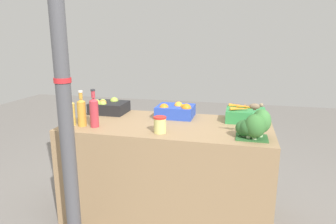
# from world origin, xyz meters

# --- Properties ---
(ground_plane) EXTENTS (10.00, 10.00, 0.00)m
(ground_plane) POSITION_xyz_m (0.00, 0.00, 0.00)
(ground_plane) COLOR slate
(market_table) EXTENTS (1.67, 0.80, 0.83)m
(market_table) POSITION_xyz_m (0.00, 0.00, 0.41)
(market_table) COLOR #937551
(market_table) RESTS_ON ground_plane
(support_pole) EXTENTS (0.10, 0.10, 2.30)m
(support_pole) POSITION_xyz_m (-0.48, -0.72, 1.15)
(support_pole) COLOR #4C4C51
(support_pole) RESTS_ON ground_plane
(apple_crate) EXTENTS (0.32, 0.27, 0.14)m
(apple_crate) POSITION_xyz_m (-0.64, 0.23, 0.89)
(apple_crate) COLOR black
(apple_crate) RESTS_ON market_table
(orange_crate) EXTENTS (0.32, 0.27, 0.14)m
(orange_crate) POSITION_xyz_m (0.02, 0.23, 0.89)
(orange_crate) COLOR #2847B7
(orange_crate) RESTS_ON market_table
(carrot_crate) EXTENTS (0.32, 0.27, 0.13)m
(carrot_crate) POSITION_xyz_m (0.62, 0.24, 0.88)
(carrot_crate) COLOR #2D8442
(carrot_crate) RESTS_ON market_table
(broccoli_pile) EXTENTS (0.24, 0.20, 0.21)m
(broccoli_pile) POSITION_xyz_m (0.67, -0.23, 0.92)
(broccoli_pile) COLOR #2D602D
(broccoli_pile) RESTS_ON market_table
(juice_bottle_golden) EXTENTS (0.07, 0.07, 0.26)m
(juice_bottle_golden) POSITION_xyz_m (-0.75, -0.23, 0.94)
(juice_bottle_golden) COLOR gold
(juice_bottle_golden) RESTS_ON market_table
(juice_bottle_amber) EXTENTS (0.07, 0.07, 0.29)m
(juice_bottle_amber) POSITION_xyz_m (-0.65, -0.23, 0.95)
(juice_bottle_amber) COLOR gold
(juice_bottle_amber) RESTS_ON market_table
(juice_bottle_ruby) EXTENTS (0.07, 0.07, 0.30)m
(juice_bottle_ruby) POSITION_xyz_m (-0.54, -0.23, 0.95)
(juice_bottle_ruby) COLOR #B2333D
(juice_bottle_ruby) RESTS_ON market_table
(pickle_jar) EXTENTS (0.10, 0.10, 0.12)m
(pickle_jar) POSITION_xyz_m (0.00, -0.25, 0.89)
(pickle_jar) COLOR #D1CC75
(pickle_jar) RESTS_ON market_table
(sparrow_bird) EXTENTS (0.14, 0.04, 0.05)m
(sparrow_bird) POSITION_xyz_m (0.67, -0.23, 1.06)
(sparrow_bird) COLOR #4C3D2D
(sparrow_bird) RESTS_ON broccoli_pile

